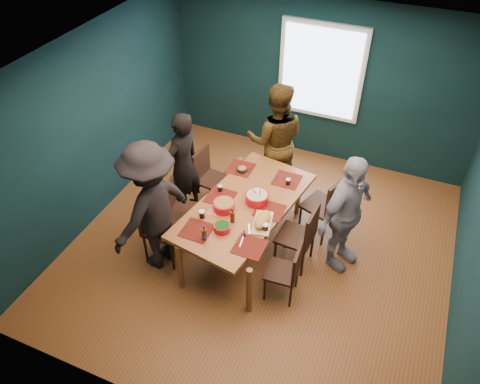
% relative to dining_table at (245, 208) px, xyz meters
% --- Properties ---
extents(room, '(5.01, 5.01, 2.71)m').
position_rel_dining_table_xyz_m(room, '(0.22, 0.36, 0.65)').
color(room, brown).
rests_on(room, ground).
extents(dining_table, '(1.39, 2.24, 0.80)m').
position_rel_dining_table_xyz_m(dining_table, '(0.00, 0.00, 0.00)').
color(dining_table, brown).
rests_on(dining_table, floor).
extents(chair_left_far, '(0.46, 0.46, 0.92)m').
position_rel_dining_table_xyz_m(chair_left_far, '(-0.89, 0.69, -0.18)').
color(chair_left_far, black).
rests_on(chair_left_far, floor).
extents(chair_left_mid, '(0.46, 0.46, 0.86)m').
position_rel_dining_table_xyz_m(chair_left_mid, '(-0.98, -0.08, -0.22)').
color(chair_left_mid, black).
rests_on(chair_left_mid, floor).
extents(chair_left_near, '(0.48, 0.48, 1.03)m').
position_rel_dining_table_xyz_m(chair_left_near, '(-1.01, -0.56, -0.12)').
color(chair_left_near, black).
rests_on(chair_left_near, floor).
extents(chair_right_far, '(0.59, 0.59, 1.02)m').
position_rel_dining_table_xyz_m(chair_right_far, '(0.95, 0.67, -0.13)').
color(chair_right_far, black).
rests_on(chair_right_far, floor).
extents(chair_right_mid, '(0.47, 0.47, 0.98)m').
position_rel_dining_table_xyz_m(chair_right_mid, '(0.80, -0.00, -0.15)').
color(chair_right_mid, black).
rests_on(chair_right_mid, floor).
extents(chair_right_near, '(0.40, 0.40, 0.84)m').
position_rel_dining_table_xyz_m(chair_right_near, '(0.81, -0.56, -0.23)').
color(chair_right_near, black).
rests_on(chair_right_near, floor).
extents(person_far_left, '(0.55, 0.69, 1.66)m').
position_rel_dining_table_xyz_m(person_far_left, '(-1.11, 0.39, 0.11)').
color(person_far_left, black).
rests_on(person_far_left, floor).
extents(person_back, '(1.06, 0.93, 1.82)m').
position_rel_dining_table_xyz_m(person_back, '(-0.08, 1.38, 0.19)').
color(person_back, black).
rests_on(person_back, floor).
extents(person_right, '(0.78, 1.08, 1.70)m').
position_rel_dining_table_xyz_m(person_right, '(1.26, 0.25, 0.13)').
color(person_right, white).
rests_on(person_right, floor).
extents(person_near_left, '(0.97, 1.34, 1.86)m').
position_rel_dining_table_xyz_m(person_near_left, '(-0.97, -0.66, 0.21)').
color(person_near_left, black).
rests_on(person_near_left, floor).
extents(bowl_salad, '(0.28, 0.28, 0.12)m').
position_rel_dining_table_xyz_m(bowl_salad, '(-0.20, -0.20, 0.14)').
color(bowl_salad, red).
rests_on(bowl_salad, dining_table).
extents(bowl_dumpling, '(0.30, 0.30, 0.28)m').
position_rel_dining_table_xyz_m(bowl_dumpling, '(0.13, 0.10, 0.14)').
color(bowl_dumpling, red).
rests_on(bowl_dumpling, dining_table).
extents(bowl_herbs, '(0.21, 0.21, 0.09)m').
position_rel_dining_table_xyz_m(bowl_herbs, '(-0.07, -0.55, 0.12)').
color(bowl_herbs, red).
rests_on(bowl_herbs, dining_table).
extents(cutting_board, '(0.31, 0.56, 0.12)m').
position_rel_dining_table_xyz_m(cutting_board, '(0.34, -0.26, 0.13)').
color(cutting_board, tan).
rests_on(cutting_board, dining_table).
extents(small_bowl, '(0.14, 0.14, 0.06)m').
position_rel_dining_table_xyz_m(small_bowl, '(-0.30, 0.62, 0.11)').
color(small_bowl, black).
rests_on(small_bowl, dining_table).
extents(beer_bottle_a, '(0.06, 0.06, 0.23)m').
position_rel_dining_table_xyz_m(beer_bottle_a, '(-0.19, -0.78, 0.16)').
color(beer_bottle_a, '#401C0B').
rests_on(beer_bottle_a, dining_table).
extents(beer_bottle_b, '(0.06, 0.06, 0.22)m').
position_rel_dining_table_xyz_m(beer_bottle_b, '(-0.01, -0.37, 0.16)').
color(beer_bottle_b, '#401C0B').
rests_on(beer_bottle_b, dining_table).
extents(cola_glass_a, '(0.07, 0.07, 0.10)m').
position_rel_dining_table_xyz_m(cola_glass_a, '(-0.39, -0.45, 0.13)').
color(cola_glass_a, black).
rests_on(cola_glass_a, dining_table).
extents(cola_glass_b, '(0.07, 0.07, 0.10)m').
position_rel_dining_table_xyz_m(cola_glass_b, '(0.42, -0.35, 0.13)').
color(cola_glass_b, black).
rests_on(cola_glass_b, dining_table).
extents(cola_glass_c, '(0.07, 0.07, 0.09)m').
position_rel_dining_table_xyz_m(cola_glass_c, '(0.39, 0.60, 0.13)').
color(cola_glass_c, black).
rests_on(cola_glass_c, dining_table).
extents(cola_glass_d, '(0.06, 0.06, 0.09)m').
position_rel_dining_table_xyz_m(cola_glass_d, '(-0.40, 0.11, 0.12)').
color(cola_glass_d, black).
rests_on(cola_glass_d, dining_table).
extents(napkin_a, '(0.15, 0.15, 0.00)m').
position_rel_dining_table_xyz_m(napkin_a, '(0.36, 0.03, 0.08)').
color(napkin_a, '#E66960').
rests_on(napkin_a, dining_table).
extents(napkin_b, '(0.14, 0.14, 0.00)m').
position_rel_dining_table_xyz_m(napkin_b, '(-0.31, -0.30, 0.08)').
color(napkin_b, '#E66960').
rests_on(napkin_b, dining_table).
extents(napkin_c, '(0.20, 0.20, 0.00)m').
position_rel_dining_table_xyz_m(napkin_c, '(0.36, -0.75, 0.08)').
color(napkin_c, '#E66960').
rests_on(napkin_c, dining_table).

